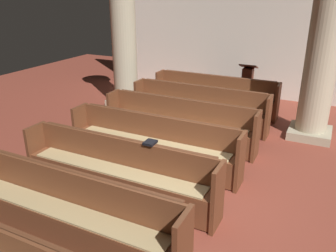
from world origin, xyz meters
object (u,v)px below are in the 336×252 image
(pillar_far_side, at_px, (124,37))
(lectern, at_px, (247,86))
(hymn_book, at_px, (150,143))
(pew_row_2, at_px, (179,121))
(pew_row_3, at_px, (153,141))
(pew_row_4, at_px, (117,169))
(pew_row_5, at_px, (66,209))
(pew_row_1, at_px, (199,105))
(pew_row_0, at_px, (215,93))
(pillar_aisle_side, at_px, (323,51))

(pillar_far_side, height_order, lectern, pillar_far_side)
(lectern, bearing_deg, hymn_book, -90.49)
(pew_row_2, distance_m, hymn_book, 2.16)
(pew_row_2, height_order, pew_row_3, same)
(lectern, distance_m, hymn_book, 5.65)
(pew_row_2, xyz_separation_m, pew_row_4, (0.00, -2.26, 0.00))
(pew_row_4, height_order, pew_row_5, same)
(pew_row_3, distance_m, hymn_book, 1.14)
(pew_row_1, bearing_deg, pew_row_0, 90.00)
(pew_row_2, distance_m, pillar_aisle_side, 3.21)
(pew_row_4, relative_size, pew_row_5, 1.00)
(pew_row_1, relative_size, pillar_aisle_side, 0.91)
(pew_row_3, bearing_deg, pew_row_4, -90.00)
(pew_row_1, relative_size, pew_row_5, 1.00)
(pew_row_0, bearing_deg, lectern, 68.23)
(pew_row_1, distance_m, pew_row_4, 3.38)
(pew_row_0, height_order, hymn_book, hymn_book)
(pew_row_5, relative_size, pillar_far_side, 0.91)
(pew_row_2, relative_size, pillar_aisle_side, 0.91)
(pew_row_0, distance_m, pew_row_3, 3.38)
(pew_row_3, distance_m, pew_row_5, 2.26)
(pillar_far_side, bearing_deg, hymn_book, -52.99)
(pew_row_4, relative_size, pillar_far_side, 0.91)
(pillar_aisle_side, xyz_separation_m, hymn_book, (-1.96, -3.64, -0.91))
(pew_row_0, relative_size, pew_row_4, 1.00)
(pew_row_0, distance_m, hymn_book, 4.37)
(pillar_aisle_side, height_order, lectern, pillar_aisle_side)
(pew_row_0, bearing_deg, hymn_book, -83.75)
(pew_row_1, bearing_deg, hymn_book, -81.57)
(pew_row_0, height_order, pew_row_1, same)
(pillar_aisle_side, bearing_deg, pew_row_3, -132.00)
(pew_row_0, relative_size, pew_row_3, 1.00)
(pew_row_2, xyz_separation_m, pillar_far_side, (-2.39, 1.73, 1.36))
(pew_row_0, xyz_separation_m, pillar_far_side, (-2.39, -0.53, 1.36))
(pew_row_3, height_order, pew_row_5, same)
(pew_row_1, relative_size, pew_row_4, 1.00)
(pew_row_5, distance_m, pillar_far_side, 5.80)
(pew_row_3, bearing_deg, pew_row_2, 90.00)
(lectern, height_order, hymn_book, lectern)
(pew_row_3, distance_m, pew_row_4, 1.13)
(pew_row_3, distance_m, pillar_far_side, 3.96)
(pew_row_3, xyz_separation_m, pew_row_4, (0.00, -1.13, 0.00))
(pew_row_5, distance_m, lectern, 6.97)
(pew_row_3, height_order, pillar_far_side, pillar_far_side)
(pew_row_3, bearing_deg, pew_row_1, 90.00)
(pew_row_3, distance_m, lectern, 4.72)
(pillar_far_side, bearing_deg, pew_row_0, 12.46)
(pew_row_3, bearing_deg, pillar_aisle_side, 48.00)
(pew_row_2, bearing_deg, pillar_aisle_side, 32.93)
(pew_row_4, height_order, pillar_far_side, pillar_far_side)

